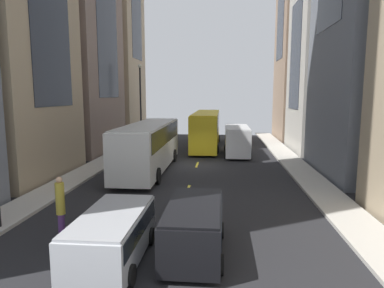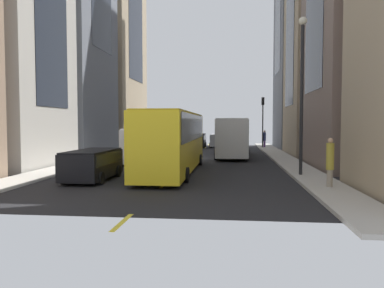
% 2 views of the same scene
% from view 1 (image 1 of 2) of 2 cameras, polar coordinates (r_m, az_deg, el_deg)
% --- Properties ---
extents(ground_plane, '(40.84, 40.84, 0.00)m').
position_cam_1_polar(ground_plane, '(26.20, 0.86, -3.52)').
color(ground_plane, black).
extents(sidewalk_west, '(1.96, 44.00, 0.15)m').
position_cam_1_polar(sidewalk_west, '(27.74, -14.67, -2.97)').
color(sidewalk_west, '#B2ADA3').
rests_on(sidewalk_west, ground).
extents(sidewalk_east, '(1.96, 44.00, 0.15)m').
position_cam_1_polar(sidewalk_east, '(26.69, 17.02, -3.50)').
color(sidewalk_east, '#B2ADA3').
rests_on(sidewalk_east, ground).
extents(lane_stripe_1, '(0.16, 2.00, 0.01)m').
position_cam_1_polar(lane_stripe_1, '(12.88, -4.02, -16.16)').
color(lane_stripe_1, yellow).
rests_on(lane_stripe_1, ground).
extents(lane_stripe_2, '(0.16, 2.00, 0.01)m').
position_cam_1_polar(lane_stripe_2, '(19.42, -0.71, -7.68)').
color(lane_stripe_2, yellow).
rests_on(lane_stripe_2, ground).
extents(lane_stripe_3, '(0.16, 2.00, 0.01)m').
position_cam_1_polar(lane_stripe_3, '(26.20, 0.86, -3.50)').
color(lane_stripe_3, yellow).
rests_on(lane_stripe_3, ground).
extents(lane_stripe_4, '(0.16, 2.00, 0.01)m').
position_cam_1_polar(lane_stripe_4, '(33.07, 1.77, -1.05)').
color(lane_stripe_4, yellow).
rests_on(lane_stripe_4, ground).
extents(lane_stripe_5, '(0.16, 2.00, 0.01)m').
position_cam_1_polar(lane_stripe_5, '(39.98, 2.37, 0.55)').
color(lane_stripe_5, yellow).
rests_on(lane_stripe_5, ground).
extents(lane_stripe_6, '(0.16, 2.00, 0.01)m').
position_cam_1_polar(lane_stripe_6, '(46.92, 2.79, 1.68)').
color(lane_stripe_6, yellow).
rests_on(lane_stripe_6, ground).
extents(building_west_2, '(6.92, 9.82, 22.67)m').
position_cam_1_polar(building_west_2, '(34.65, -19.66, 17.74)').
color(building_west_2, '#7A665B').
rests_on(building_west_2, ground).
extents(building_east_2, '(8.85, 7.95, 17.90)m').
position_cam_1_polar(building_east_2, '(35.25, 24.15, 13.41)').
color(building_east_2, '#B7B2A8').
rests_on(building_east_2, ground).
extents(city_bus_white, '(2.80, 11.35, 3.35)m').
position_cam_1_polar(city_bus_white, '(24.02, -7.23, 0.21)').
color(city_bus_white, silver).
rests_on(city_bus_white, ground).
extents(streetcar_yellow, '(2.70, 12.85, 3.59)m').
position_cam_1_polar(streetcar_yellow, '(35.01, 2.42, 2.95)').
color(streetcar_yellow, yellow).
rests_on(streetcar_yellow, ground).
extents(delivery_van_white, '(2.25, 5.76, 2.58)m').
position_cam_1_polar(delivery_van_white, '(30.34, 7.59, 0.92)').
color(delivery_van_white, white).
rests_on(delivery_van_white, ground).
extents(car_black_0, '(2.01, 4.22, 1.72)m').
position_cam_1_polar(car_black_0, '(11.71, 0.34, -13.37)').
color(car_black_0, black).
rests_on(car_black_0, ground).
extents(car_black_1, '(2.05, 4.46, 1.56)m').
position_cam_1_polar(car_black_1, '(38.88, 8.10, 1.62)').
color(car_black_1, black).
rests_on(car_black_1, ground).
extents(car_silver_2, '(2.08, 4.30, 1.61)m').
position_cam_1_polar(car_silver_2, '(11.48, -13.21, -14.36)').
color(car_silver_2, '#B7BABF').
rests_on(car_silver_2, ground).
extents(pedestrian_crossing_mid, '(0.33, 0.33, 2.33)m').
position_cam_1_polar(pedestrian_crossing_mid, '(13.84, -21.21, -9.47)').
color(pedestrian_crossing_mid, '#593372').
rests_on(pedestrian_crossing_mid, ground).
extents(pedestrian_walking_far, '(0.34, 0.34, 2.15)m').
position_cam_1_polar(pedestrian_walking_far, '(41.62, -7.94, 2.56)').
color(pedestrian_walking_far, gray).
rests_on(pedestrian_walking_far, ground).
extents(streetlamp_near, '(0.44, 0.44, 8.48)m').
position_cam_1_polar(streetlamp_near, '(37.41, -8.65, 7.96)').
color(streetlamp_near, black).
rests_on(streetlamp_near, ground).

